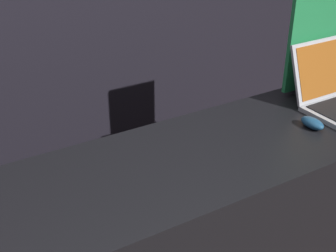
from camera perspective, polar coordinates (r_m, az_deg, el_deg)
mouse_back at (r=1.94m, az=17.19°, el=0.34°), size 0.06×0.11×0.04m
promo_stand_back at (r=2.21m, az=17.32°, el=9.91°), size 0.30×0.07×0.50m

